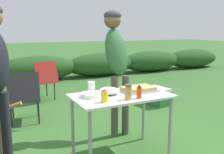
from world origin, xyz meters
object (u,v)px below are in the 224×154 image
(folding_table, at_px, (121,101))
(food_tray, at_px, (138,89))
(mixing_bowl, at_px, (109,91))
(paper_cup_stack, at_px, (91,88))
(plate_stack, at_px, (91,95))
(cooler_box, at_px, (157,96))
(standing_person_with_beanie, at_px, (116,54))
(mustard_bottle, at_px, (105,96))
(camp_chair_near_hedge, at_px, (24,95))
(hot_sauce_bottle, at_px, (139,92))
(spice_jar, at_px, (128,92))
(camp_chair_green_behind_table, at_px, (43,79))

(folding_table, relative_size, food_tray, 2.62)
(mixing_bowl, height_order, paper_cup_stack, paper_cup_stack)
(plate_stack, distance_m, cooler_box, 2.52)
(mixing_bowl, distance_m, standing_person_with_beanie, 0.79)
(mustard_bottle, bearing_deg, folding_table, 31.56)
(food_tray, distance_m, cooler_box, 2.09)
(folding_table, bearing_deg, cooler_box, 42.37)
(standing_person_with_beanie, xyz_separation_m, camp_chair_near_hedge, (-1.13, 0.93, -0.66))
(hot_sauce_bottle, bearing_deg, plate_stack, 147.20)
(food_tray, xyz_separation_m, hot_sauce_bottle, (-0.16, -0.26, 0.04))
(camp_chair_near_hedge, relative_size, cooler_box, 1.60)
(spice_jar, height_order, cooler_box, spice_jar)
(folding_table, relative_size, mustard_bottle, 7.95)
(hot_sauce_bottle, distance_m, cooler_box, 2.40)
(spice_jar, xyz_separation_m, mustard_bottle, (-0.26, 0.02, -0.01))
(hot_sauce_bottle, bearing_deg, mustard_bottle, 175.37)
(mustard_bottle, xyz_separation_m, standing_person_with_beanie, (0.58, 0.85, 0.33))
(paper_cup_stack, distance_m, cooler_box, 2.40)
(folding_table, height_order, mixing_bowl, mixing_bowl)
(mustard_bottle, bearing_deg, paper_cup_stack, 87.65)
(folding_table, xyz_separation_m, mustard_bottle, (-0.29, -0.18, 0.14))
(mustard_bottle, height_order, cooler_box, mustard_bottle)
(folding_table, distance_m, plate_stack, 0.36)
(food_tray, xyz_separation_m, spice_jar, (-0.29, -0.26, 0.05))
(mixing_bowl, xyz_separation_m, paper_cup_stack, (-0.17, 0.12, 0.03))
(folding_table, height_order, cooler_box, folding_table)
(hot_sauce_bottle, height_order, standing_person_with_beanie, standing_person_with_beanie)
(mixing_bowl, height_order, camp_chair_green_behind_table, camp_chair_green_behind_table)
(hot_sauce_bottle, xyz_separation_m, camp_chair_near_hedge, (-0.94, 1.81, -0.34))
(camp_chair_green_behind_table, distance_m, camp_chair_near_hedge, 1.34)
(mixing_bowl, xyz_separation_m, mustard_bottle, (-0.18, -0.27, 0.03))
(camp_chair_near_hedge, bearing_deg, spice_jar, -57.33)
(food_tray, relative_size, mixing_bowl, 1.76)
(mixing_bowl, bearing_deg, mustard_bottle, -124.29)
(hot_sauce_bottle, xyz_separation_m, standing_person_with_beanie, (0.19, 0.88, 0.32))
(hot_sauce_bottle, bearing_deg, mixing_bowl, 124.63)
(plate_stack, distance_m, hot_sauce_bottle, 0.52)
(spice_jar, height_order, mustard_bottle, spice_jar)
(plate_stack, xyz_separation_m, standing_person_with_beanie, (0.62, 0.60, 0.37))
(plate_stack, xyz_separation_m, paper_cup_stack, (0.06, 0.14, 0.05))
(camp_chair_near_hedge, bearing_deg, mixing_bowl, -55.69)
(food_tray, bearing_deg, cooler_box, 46.22)
(spice_jar, xyz_separation_m, cooler_box, (1.68, 1.71, -0.65))
(plate_stack, bearing_deg, paper_cup_stack, 65.75)
(camp_chair_green_behind_table, bearing_deg, plate_stack, -102.60)
(food_tray, height_order, cooler_box, food_tray)
(camp_chair_green_behind_table, bearing_deg, folding_table, -95.72)
(mixing_bowl, bearing_deg, camp_chair_near_hedge, 115.90)
(spice_jar, relative_size, camp_chair_green_behind_table, 0.19)
(mustard_bottle, height_order, camp_chair_near_hedge, mustard_bottle)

